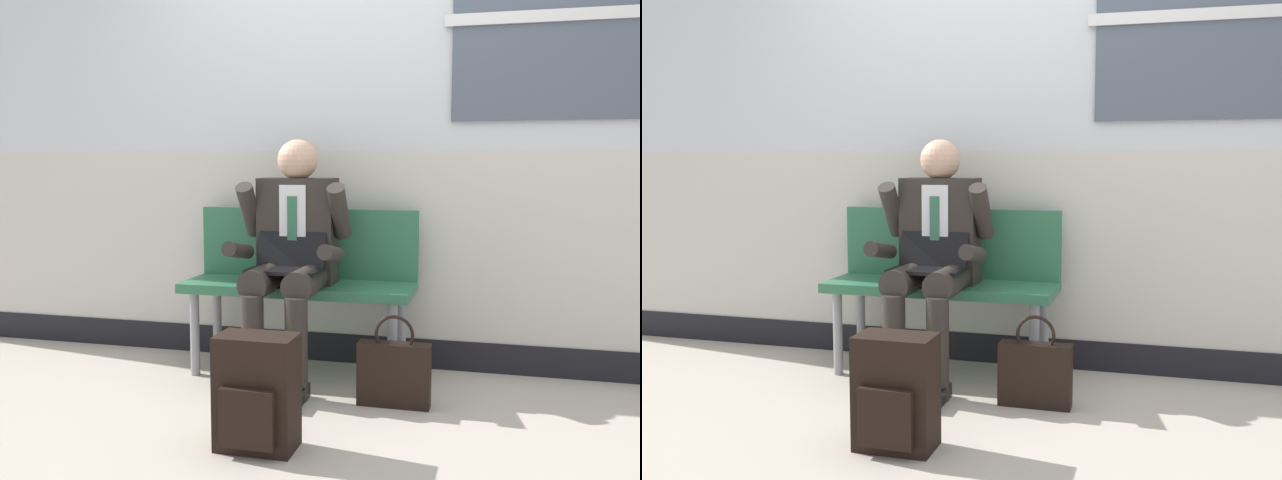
% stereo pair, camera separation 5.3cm
% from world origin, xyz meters
% --- Properties ---
extents(ground_plane, '(18.00, 18.00, 0.00)m').
position_xyz_m(ground_plane, '(0.00, 0.00, 0.00)').
color(ground_plane, '#B2A899').
extents(station_wall, '(6.41, 0.16, 2.69)m').
position_xyz_m(station_wall, '(0.01, 0.64, 1.34)').
color(station_wall, silver).
rests_on(station_wall, ground).
extents(bench_with_person, '(1.22, 0.42, 0.88)m').
position_xyz_m(bench_with_person, '(-0.35, 0.36, 0.53)').
color(bench_with_person, '#2D6B47').
rests_on(bench_with_person, ground).
extents(person_seated, '(0.57, 0.70, 1.25)m').
position_xyz_m(person_seated, '(-0.35, 0.16, 0.67)').
color(person_seated, '#2D2823').
rests_on(person_seated, ground).
extents(backpack, '(0.31, 0.23, 0.46)m').
position_xyz_m(backpack, '(-0.22, -0.71, 0.22)').
color(backpack, black).
rests_on(backpack, ground).
extents(handbag, '(0.34, 0.09, 0.43)m').
position_xyz_m(handbag, '(0.22, -0.07, 0.16)').
color(handbag, black).
rests_on(handbag, ground).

